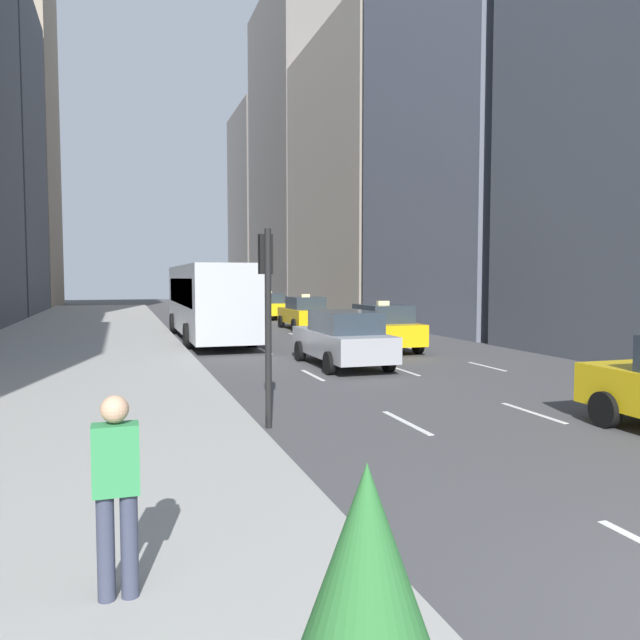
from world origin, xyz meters
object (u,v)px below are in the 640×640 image
Objects in this scene: taxi_second at (381,327)px; taxi_fourth at (268,306)px; city_bus at (209,299)px; pedestrian_near_curb at (116,486)px; sedan_black_near at (342,338)px; traffic_light_pole at (267,295)px; taxi_third at (304,313)px.

taxi_fourth is (0.00, 18.79, 0.00)m from taxi_second.
taxi_second is 0.38× the size of city_bus.
city_bus is 22.53m from pedestrian_near_curb.
taxi_fourth is 2.67× the size of pedestrian_near_curb.
traffic_light_pole is (-3.95, -6.91, 1.53)m from sedan_black_near.
traffic_light_pole is (2.59, 5.90, 1.34)m from pedestrian_near_curb.
taxi_third is (0.00, 10.17, 0.00)m from taxi_second.
traffic_light_pole reaches higher than taxi_third.
city_bus is at bearing 86.01° from traffic_light_pole.
pedestrian_near_curb is (-3.72, -22.21, -0.72)m from city_bus.
pedestrian_near_curb is at bearing -104.88° from taxi_fourth.
taxi_second is 12.53m from traffic_light_pole.
taxi_third is 8.62m from taxi_fourth.
taxi_second is 1.00× the size of taxi_third.
sedan_black_near is 0.42× the size of city_bus.
taxi_fourth is 36.36m from pedestrian_near_curb.
taxi_second is 18.79m from taxi_fourth.
traffic_light_pole is at bearing -108.13° from taxi_third.
taxi_third is 7.13m from city_bus.
city_bus is (-5.61, -12.93, 0.91)m from taxi_fourth.
taxi_fourth is (0.00, 8.62, 0.00)m from taxi_third.
taxi_third is 2.67× the size of pedestrian_near_curb.
taxi_fourth is 22.50m from sedan_black_near.
taxi_fourth is 30.05m from traffic_light_pole.
traffic_light_pole is (-1.14, -16.31, 0.62)m from city_bus.
sedan_black_near is 8.10m from traffic_light_pole.
taxi_second is at bearing 57.13° from traffic_light_pole.
taxi_second is 8.17m from city_bus.
taxi_second reaches higher than pedestrian_near_curb.
sedan_black_near is at bearing -73.35° from city_bus.
traffic_light_pole is (-6.75, -10.44, 1.53)m from taxi_second.
city_bus reaches higher than taxi_fourth.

